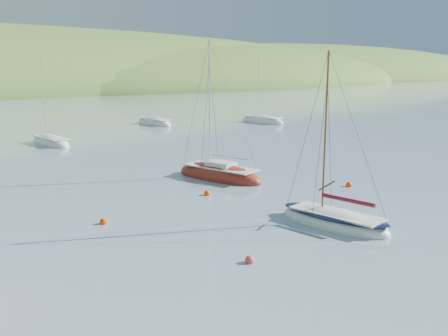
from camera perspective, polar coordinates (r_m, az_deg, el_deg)
ground at (r=26.73m, az=13.40°, el=-8.31°), size 700.00×700.00×0.00m
daysailer_white at (r=29.35m, az=12.47°, el=-5.93°), size 3.73×7.16×10.47m
sloop_red at (r=39.96m, az=-0.54°, el=-0.89°), size 4.90×8.43×11.81m
distant_sloop_a at (r=59.83m, az=-19.17°, el=2.71°), size 3.58×7.56×10.38m
distant_sloop_b at (r=75.74m, az=-7.94°, el=5.08°), size 3.50×7.83×10.81m
distant_sloop_d at (r=77.45m, az=4.43°, el=5.32°), size 4.01×8.29×11.34m
mooring_buoys at (r=30.93m, az=4.57°, el=-4.98°), size 18.87×11.65×0.49m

